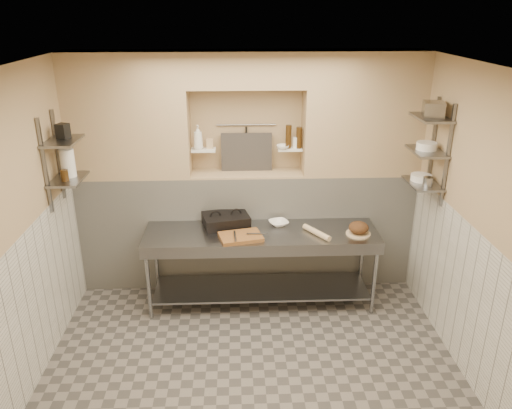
{
  "coord_description": "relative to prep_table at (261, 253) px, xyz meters",
  "views": [
    {
      "loc": [
        -0.13,
        -3.84,
        3.24
      ],
      "look_at": [
        0.07,
        0.9,
        1.35
      ],
      "focal_mm": 35.0,
      "sensor_mm": 36.0,
      "label": 1
    }
  ],
  "objects": [
    {
      "name": "knife_blade",
      "position": [
        -0.05,
        -0.13,
        0.31
      ],
      "size": [
        0.23,
        0.03,
        0.01
      ],
      "primitive_type": "cube",
      "rotation": [
        0.0,
        0.0,
        -0.01
      ],
      "color": "gray",
      "rests_on": "cutting_board"
    },
    {
      "name": "floor",
      "position": [
        -0.14,
        -1.18,
        -0.69
      ],
      "size": [
        4.0,
        3.9,
        0.1
      ],
      "primitive_type": "cube",
      "color": "slate",
      "rests_on": "ground"
    },
    {
      "name": "wainscot_left",
      "position": [
        -2.13,
        -1.18,
        0.06
      ],
      "size": [
        0.02,
        3.9,
        1.4
      ],
      "primitive_type": "cube",
      "color": "silver",
      "rests_on": "floor"
    },
    {
      "name": "mixing_bowl",
      "position": [
        0.21,
        0.19,
        0.28
      ],
      "size": [
        0.27,
        0.27,
        0.05
      ],
      "primitive_type": "imported",
      "rotation": [
        0.0,
        0.0,
        0.34
      ],
      "color": "white",
      "rests_on": "prep_table"
    },
    {
      "name": "condiment_b",
      "position": [
        0.34,
        0.56,
        1.2
      ],
      "size": [
        0.07,
        0.07,
        0.27
      ],
      "primitive_type": "cylinder",
      "color": "#331F0A",
      "rests_on": "alcove_shelf_right"
    },
    {
      "name": "rolling_pin",
      "position": [
        0.6,
        -0.09,
        0.29
      ],
      "size": [
        0.27,
        0.38,
        0.06
      ],
      "primitive_type": "cylinder",
      "rotation": [
        1.57,
        0.0,
        0.57
      ],
      "color": "tan",
      "rests_on": "prep_table"
    },
    {
      "name": "bread_board",
      "position": [
        1.07,
        -0.09,
        0.27
      ],
      "size": [
        0.27,
        0.27,
        0.02
      ],
      "primitive_type": "cylinder",
      "color": "tan",
      "rests_on": "prep_table"
    },
    {
      "name": "jug_left",
      "position": [
        -1.98,
        -0.08,
        1.11
      ],
      "size": [
        0.14,
        0.14,
        0.29
      ],
      "primitive_type": "cylinder",
      "color": "white",
      "rests_on": "wall_shelf_left_lower"
    },
    {
      "name": "jar_left",
      "position": [
        -1.98,
        -0.22,
        1.03
      ],
      "size": [
        0.08,
        0.08,
        0.11
      ],
      "primitive_type": "cylinder",
      "color": "#331F0A",
      "rests_on": "wall_shelf_left_lower"
    },
    {
      "name": "box_left_upper",
      "position": [
        -1.98,
        -0.09,
        1.44
      ],
      "size": [
        0.14,
        0.14,
        0.15
      ],
      "primitive_type": "cube",
      "rotation": [
        0.0,
        0.0,
        -0.33
      ],
      "color": "black",
      "rests_on": "wall_shelf_left_upper"
    },
    {
      "name": "splash_panel",
      "position": [
        -0.14,
        0.67,
        1.0
      ],
      "size": [
        0.6,
        0.08,
        0.45
      ],
      "primitive_type": "cube",
      "rotation": [
        -0.14,
        0.0,
        0.0
      ],
      "color": "#383330",
      "rests_on": "alcove_sill"
    },
    {
      "name": "jar_alcove",
      "position": [
        -0.57,
        0.6,
        1.13
      ],
      "size": [
        0.08,
        0.08,
        0.12
      ],
      "primitive_type": "cube",
      "color": "tan",
      "rests_on": "alcove_shelf_left"
    },
    {
      "name": "bread_loaf",
      "position": [
        1.07,
        -0.09,
        0.34
      ],
      "size": [
        0.22,
        0.22,
        0.13
      ],
      "primitive_type": "ellipsoid",
      "color": "#4C2D19",
      "rests_on": "bread_board"
    },
    {
      "name": "shelf_rail_left_a",
      "position": [
        -2.12,
        0.07,
        1.16
      ],
      "size": [
        0.03,
        0.03,
        0.95
      ],
      "primitive_type": "cube",
      "color": "slate",
      "rests_on": "wall_left"
    },
    {
      "name": "shelf_rail_right_b",
      "position": [
        1.83,
        -0.33,
        1.21
      ],
      "size": [
        0.03,
        0.03,
        1.05
      ],
      "primitive_type": "cube",
      "color": "slate",
      "rests_on": "wall_right"
    },
    {
      "name": "shelf_rail_right_a",
      "position": [
        1.83,
        0.07,
        1.21
      ],
      "size": [
        0.03,
        0.03,
        1.05
      ],
      "primitive_type": "cube",
      "color": "slate",
      "rests_on": "wall_right"
    },
    {
      "name": "bowl_right_mid",
      "position": [
        1.7,
        -0.11,
        1.26
      ],
      "size": [
        0.21,
        0.21,
        0.08
      ],
      "primitive_type": "cylinder",
      "color": "white",
      "rests_on": "wall_shelf_right_mid"
    },
    {
      "name": "panini_press",
      "position": [
        -0.39,
        0.2,
        0.33
      ],
      "size": [
        0.57,
        0.47,
        0.14
      ],
      "rotation": [
        0.0,
        0.0,
        0.22
      ],
      "color": "black",
      "rests_on": "prep_table"
    },
    {
      "name": "alcove_shelf_right",
      "position": [
        0.36,
        0.57,
        1.06
      ],
      "size": [
        0.28,
        0.16,
        0.02
      ],
      "primitive_type": "cube",
      "color": "white",
      "rests_on": "backwall_lower"
    },
    {
      "name": "utensil_rail",
      "position": [
        -0.14,
        0.74,
        1.31
      ],
      "size": [
        0.7,
        0.02,
        0.02
      ],
      "primitive_type": "cylinder",
      "rotation": [
        0.0,
        1.57,
        0.0
      ],
      "color": "gray",
      "rests_on": "wall_back"
    },
    {
      "name": "condiment_a",
      "position": [
        0.46,
        0.55,
        1.19
      ],
      "size": [
        0.07,
        0.07,
        0.25
      ],
      "primitive_type": "cylinder",
      "color": "#331F0A",
      "rests_on": "alcove_shelf_right"
    },
    {
      "name": "ceiling",
      "position": [
        -0.14,
        -1.18,
        2.21
      ],
      "size": [
        4.0,
        3.9,
        0.1
      ],
      "primitive_type": "cube",
      "color": "silver",
      "rests_on": "ground"
    },
    {
      "name": "wall_shelf_right_upper",
      "position": [
        1.7,
        -0.13,
        1.56
      ],
      "size": [
        0.3,
        0.5,
        0.03
      ],
      "primitive_type": "cube",
      "color": "slate",
      "rests_on": "wall_right"
    },
    {
      "name": "bottle_soap",
      "position": [
        -0.7,
        0.54,
        1.21
      ],
      "size": [
        0.14,
        0.14,
        0.28
      ],
      "primitive_type": "imported",
      "rotation": [
        0.0,
        0.0,
        0.31
      ],
      "color": "white",
      "rests_on": "alcove_shelf_left"
    },
    {
      "name": "wall_back",
      "position": [
        -0.14,
        0.82,
        0.76
      ],
      "size": [
        4.0,
        0.1,
        2.8
      ],
      "primitive_type": "cube",
      "color": "tan",
      "rests_on": "ground"
    },
    {
      "name": "shelf_rail_left_b",
      "position": [
        -2.12,
        -0.33,
        1.16
      ],
      "size": [
        0.03,
        0.03,
        0.95
      ],
      "primitive_type": "cube",
      "color": "slate",
      "rests_on": "wall_left"
    },
    {
      "name": "condiment_c",
      "position": [
        0.42,
        0.57,
        1.13
      ],
      "size": [
        0.07,
        0.07,
        0.12
      ],
      "primitive_type": "cylinder",
      "color": "white",
      "rests_on": "alcove_shelf_right"
    },
    {
      "name": "backwall_pillar_left",
      "position": [
        -1.47,
        0.57,
        1.46
      ],
      "size": [
        1.35,
        0.4,
        1.4
      ],
      "primitive_type": "cube",
      "color": "tan",
      "rests_on": "backwall_lower"
    },
    {
      "name": "bowl_right",
      "position": [
        1.7,
        -0.07,
        0.9
      ],
      "size": [
        0.22,
        0.22,
        0.07
      ],
      "primitive_type": "cylinder",
      "color": "white",
      "rests_on": "wall_shelf_right_lower"
    },
    {
      "name": "wall_shelf_right_mid",
      "position": [
        1.7,
        -0.13,
        1.21
      ],
      "size": [
        0.3,
        0.5,
        0.02
      ],
      "primitive_type": "cube",
      "color": "slate",
      "rests_on": "wall_right"
    },
    {
      "name": "cutting_board",
      "position": [
        -0.23,
        -0.14,
        0.28
      ],
      "size": [
        0.51,
        0.41,
        0.04
      ],
      "primitive_type": "cube",
      "rotation": [
        0.0,
        0.0,
        0.23
      ],
      "color": "brown",
      "rests_on": "prep_table"
    },
    {
      "name": "backwall_lower",
      "position": [
        -0.14,
        0.57,
        0.06
      ],
      "size": [
        4.0,
        0.4,
        1.4
      ],
      "primitive_type": "cube",
      "color": "silver",
      "rests_on": "floor"
    },
    {
      "name": "basket_right",
      "position": [
        1.7,
        -0.16,
        1.65
      ],
      "size": [
        0.24,
        0.28,
        0.15
      ],
      "primitive_type": "cube",
      "rotation": [
        0.0,
        0.0,
        -0.23
      ],
      "color": "gray",
      "rests_on": "wall_shelf_right_upper"
    },
    {
      "name": "prep_table",
      "position": [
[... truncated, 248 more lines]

